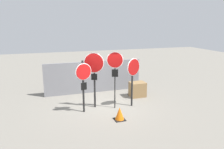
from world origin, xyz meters
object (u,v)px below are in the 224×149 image
stop_sign_2 (115,66)px  traffic_cone_0 (120,114)px  stop_sign_1 (94,70)px  storage_crate (137,89)px  stop_sign_0 (83,79)px  stop_sign_3 (133,73)px

stop_sign_2 → traffic_cone_0: bearing=-80.3°
stop_sign_1 → traffic_cone_0: bearing=-42.6°
stop_sign_1 → storage_crate: size_ratio=3.20×
stop_sign_1 → stop_sign_2: bearing=0.7°
stop_sign_0 → stop_sign_2: stop_sign_2 is taller
stop_sign_3 → traffic_cone_0: stop_sign_3 is taller
stop_sign_1 → stop_sign_2: (0.84, -0.39, 0.20)m
stop_sign_1 → stop_sign_3: stop_sign_1 is taller
stop_sign_2 → storage_crate: (1.67, 1.18, -1.61)m
stop_sign_3 → traffic_cone_0: (-1.09, -1.21, -1.33)m
stop_sign_0 → traffic_cone_0: bearing=-59.4°
stop_sign_0 → traffic_cone_0: stop_sign_0 is taller
stop_sign_0 → stop_sign_3: bearing=-14.0°
stop_sign_0 → stop_sign_3: size_ratio=1.01×
stop_sign_1 → stop_sign_2: size_ratio=0.98×
traffic_cone_0 → storage_crate: storage_crate is taller
stop_sign_1 → traffic_cone_0: size_ratio=4.83×
stop_sign_2 → traffic_cone_0: size_ratio=4.94×
stop_sign_1 → storage_crate: bearing=43.1°
stop_sign_0 → storage_crate: stop_sign_0 is taller
stop_sign_1 → traffic_cone_0: (0.64, -1.59, -1.53)m
stop_sign_2 → stop_sign_0: bearing=-160.6°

